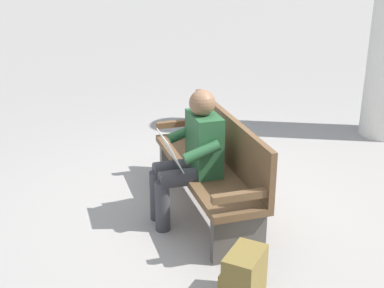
{
  "coord_description": "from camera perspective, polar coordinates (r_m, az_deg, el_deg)",
  "views": [
    {
      "loc": [
        -3.91,
        1.7,
        2.32
      ],
      "look_at": [
        -0.05,
        0.15,
        0.7
      ],
      "focal_mm": 49.14,
      "sensor_mm": 36.0,
      "label": 1
    }
  ],
  "objects": [
    {
      "name": "person_seated",
      "position": [
        4.45,
        -0.05,
        -1.07
      ],
      "size": [
        0.59,
        0.6,
        1.18
      ],
      "rotation": [
        0.0,
        0.0,
        -0.08
      ],
      "color": "#23512D",
      "rests_on": "ground"
    },
    {
      "name": "backpack",
      "position": [
        3.69,
        5.61,
        -14.16
      ],
      "size": [
        0.38,
        0.39,
        0.38
      ],
      "rotation": [
        0.0,
        0.0,
        5.44
      ],
      "color": "brown",
      "rests_on": "ground"
    },
    {
      "name": "ground_plane",
      "position": [
        4.85,
        1.44,
        -7.29
      ],
      "size": [
        40.0,
        40.0,
        0.0
      ],
      "primitive_type": "plane",
      "color": "gray"
    },
    {
      "name": "bench_near",
      "position": [
        4.67,
        2.32,
        -2.21
      ],
      "size": [
        1.83,
        0.63,
        0.9
      ],
      "rotation": [
        0.0,
        0.0,
        -0.08
      ],
      "color": "brown",
      "rests_on": "ground"
    }
  ]
}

